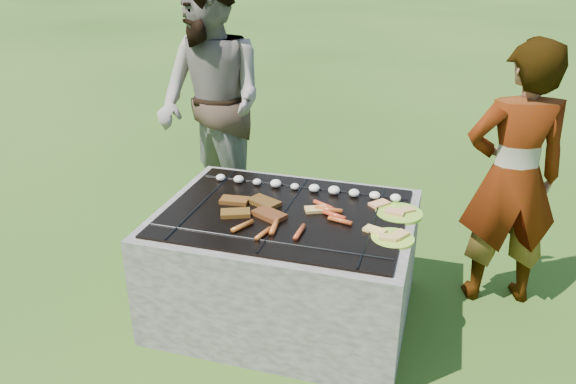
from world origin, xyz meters
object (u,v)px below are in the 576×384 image
object	(u,v)px
fire_pit	(285,267)
bystander	(211,105)
plate_near	(393,238)
plate_far	(399,213)
cook	(513,178)

from	to	relation	value
fire_pit	bystander	xyz separation A→B (m)	(-0.79, 0.90, 0.59)
fire_pit	plate_near	bearing A→B (deg)	-12.12
plate_far	cook	bearing A→B (deg)	31.22
plate_near	bystander	xyz separation A→B (m)	(-1.35, 1.03, 0.26)
bystander	plate_far	bearing A→B (deg)	3.40
plate_near	cook	size ratio (longest dim) A/B	0.16
plate_near	cook	distance (m)	0.82
cook	bystander	bearing A→B (deg)	-28.25
cook	plate_far	bearing A→B (deg)	15.50
plate_far	plate_near	world-z (taller)	same
cook	bystander	distance (m)	1.95
fire_pit	plate_far	distance (m)	0.67
plate_near	cook	world-z (taller)	cook
plate_near	cook	xyz separation A→B (m)	(0.55, 0.60, 0.12)
fire_pit	cook	world-z (taller)	cook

